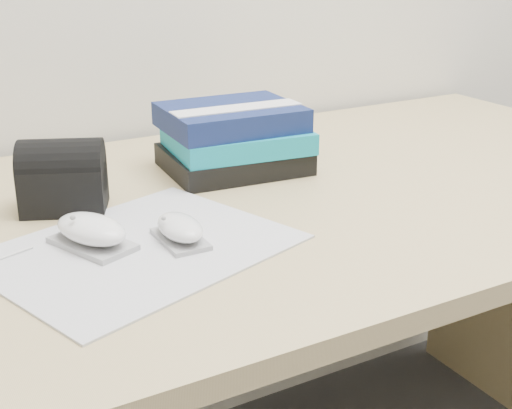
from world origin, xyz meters
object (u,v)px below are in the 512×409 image
mouse_front (180,229)px  book_stack (234,138)px  mouse_rear (91,232)px  desk (241,310)px  pouch (63,176)px

mouse_front → book_stack: (0.21, 0.24, 0.03)m
mouse_rear → mouse_front: 0.11m
desk → mouse_front: size_ratio=17.01×
mouse_front → pouch: size_ratio=0.67×
mouse_rear → pouch: bearing=86.9°
book_stack → pouch: 0.31m
mouse_front → desk: bearing=43.9°
desk → mouse_front: 0.36m
mouse_rear → book_stack: size_ratio=0.52×
mouse_rear → desk: bearing=25.2°
mouse_rear → pouch: (0.01, 0.15, 0.03)m
desk → book_stack: size_ratio=6.54×
desk → mouse_front: bearing=-136.1°
mouse_rear → mouse_front: size_ratio=1.35×
mouse_rear → pouch: 0.16m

